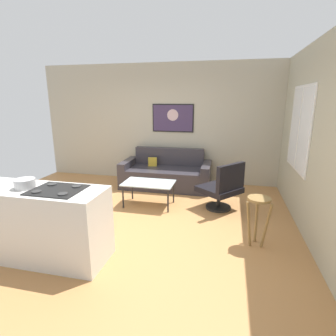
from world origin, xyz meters
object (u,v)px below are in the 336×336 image
Objects in this scene: bar_stool at (258,210)px; wall_painting at (173,118)px; coffee_table at (149,184)px; mixing_bowl at (25,184)px; armchair at (223,188)px; couch at (166,175)px.

bar_stool is 0.70× the size of wall_painting.
coffee_table is 2.14m from bar_stool.
bar_stool is 2.87× the size of mixing_bowl.
wall_painting is (0.09, 1.70, 1.12)m from coffee_table.
wall_painting is (-1.77, 2.74, 1.01)m from bar_stool.
armchair is 2.33m from wall_painting.
bar_stool is at bearing 18.13° from mixing_bowl.
coffee_table is (-0.06, -1.19, 0.13)m from couch.
bar_stool is at bearing -57.17° from wall_painting.
wall_painting is at bearing 128.35° from armchair.
bar_stool is at bearing -29.25° from coffee_table.
coffee_table is 0.95× the size of wall_painting.
coffee_table is 1.04× the size of armchair.
bar_stool is (1.86, -1.04, 0.11)m from coffee_table.
mixing_bowl is at bearing -107.67° from couch.
couch is at bearing -94.24° from wall_painting.
coffee_table is 1.37m from armchair.
mixing_bowl is (-0.95, -1.97, 0.56)m from coffee_table.
armchair reaches higher than coffee_table.
armchair is at bearing -39.90° from couch.
coffee_table is 1.36× the size of bar_stool.
mixing_bowl is (-2.81, -0.92, 0.45)m from bar_stool.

